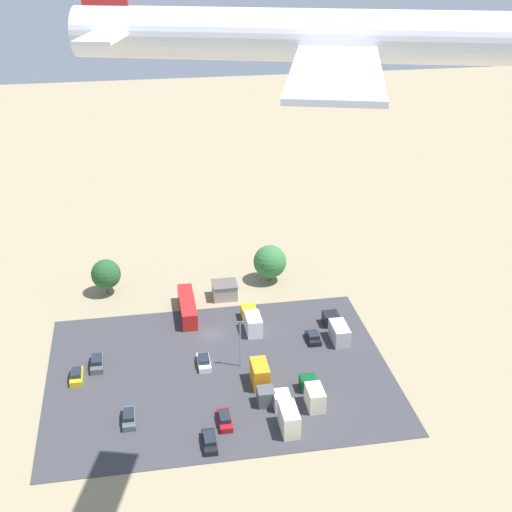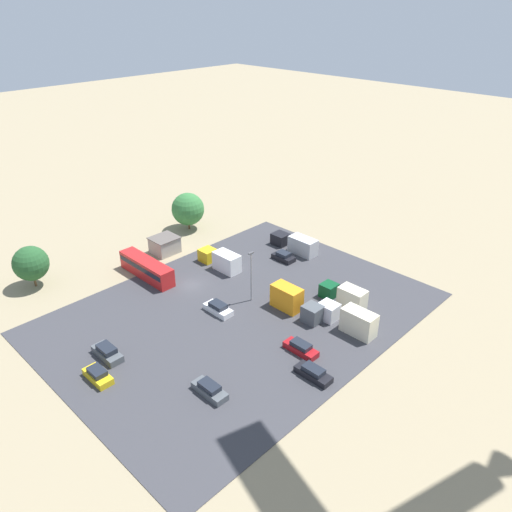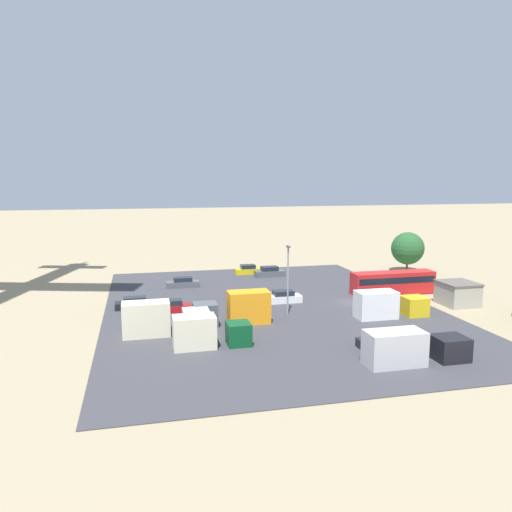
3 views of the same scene
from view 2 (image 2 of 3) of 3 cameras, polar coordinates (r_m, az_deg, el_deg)
name	(u,v)px [view 2 (image 2 of 3)]	position (r m, az deg, el deg)	size (l,w,h in m)	color
ground_plane	(192,285)	(79.70, -7.37, -3.33)	(400.00, 400.00, 0.00)	gray
parking_lot_surface	(240,313)	(72.53, -1.82, -6.51)	(52.52, 39.33, 0.08)	#38383D
shed_building	(165,245)	(89.77, -10.39, 1.26)	(4.56, 4.21, 2.93)	#9E998E
bus	(147,268)	(82.41, -12.39, -1.31)	(2.63, 11.60, 3.02)	red
parked_car_0	(283,257)	(86.11, 3.16, -0.09)	(2.00, 4.00, 1.46)	black
parked_car_1	(301,348)	(65.16, 5.14, -10.45)	(1.75, 4.75, 1.45)	maroon
parked_car_2	(313,373)	(61.65, 6.56, -13.15)	(1.79, 4.75, 1.43)	black
parked_car_3	(98,375)	(63.78, -17.63, -12.86)	(1.85, 4.25, 1.51)	gold
parked_car_4	(210,390)	(59.39, -5.32, -14.97)	(1.79, 4.68, 1.47)	#4C5156
parked_car_5	(218,309)	(72.40, -4.35, -6.00)	(1.92, 4.56, 1.53)	silver
parked_car_6	(107,353)	(66.81, -16.64, -10.52)	(1.92, 4.78, 1.62)	#4C5156
parked_truck_0	(296,244)	(89.05, 4.64, 1.40)	(2.55, 9.27, 2.97)	black
parked_truck_1	(345,296)	(74.79, 10.18, -4.50)	(2.34, 7.29, 3.07)	#0C4723
parked_truck_2	(221,260)	(83.42, -3.99, -0.46)	(2.50, 8.40, 3.09)	gold
parked_truck_3	(350,319)	(69.50, 10.68, -7.12)	(2.33, 8.66, 3.48)	silver
parked_truck_4	(294,302)	(72.06, 4.34, -5.26)	(2.41, 8.34, 3.52)	#4C5156
tree_near_shed	(31,263)	(84.40, -24.35, -0.77)	(5.45, 5.45, 6.77)	brown
tree_apron_mid	(188,209)	(97.33, -7.79, 5.34)	(6.29, 6.29, 7.28)	brown
light_pole_lot_centre	(251,274)	(72.91, -0.57, -2.11)	(0.90, 0.28, 8.08)	gray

